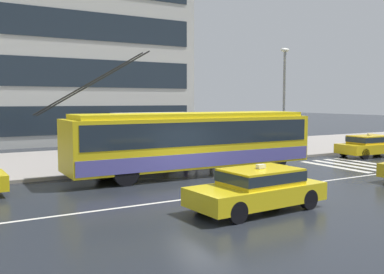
{
  "coord_description": "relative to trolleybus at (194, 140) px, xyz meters",
  "views": [
    {
      "loc": [
        -8.55,
        -13.78,
        3.33
      ],
      "look_at": [
        1.82,
        4.07,
        1.6
      ],
      "focal_mm": 40.5,
      "sensor_mm": 36.0,
      "label": 1
    }
  ],
  "objects": [
    {
      "name": "taxi_oncoming_near",
      "position": [
        -1.62,
        -6.61,
        -0.84
      ],
      "size": [
        4.37,
        2.07,
        1.39
      ],
      "color": "yellow",
      "rests_on": "ground_plane"
    },
    {
      "name": "ground_plane",
      "position": [
        -1.35,
        -3.08,
        -1.54
      ],
      "size": [
        160.0,
        160.0,
        0.0
      ],
      "primitive_type": "plane",
      "color": "#21252C"
    },
    {
      "name": "taxi_ahead_of_bus",
      "position": [
        12.33,
        0.06,
        -0.84
      ],
      "size": [
        4.44,
        1.98,
        1.39
      ],
      "color": "yellow",
      "rests_on": "ground_plane"
    },
    {
      "name": "pedestrian_approaching_curb",
      "position": [
        0.23,
        3.5,
        0.19
      ],
      "size": [
        1.44,
        1.44,
        1.98
      ],
      "color": "#585753",
      "rests_on": "sidewalk_slab"
    },
    {
      "name": "pedestrian_walking_past",
      "position": [
        -3.05,
        4.46,
        0.17
      ],
      "size": [
        1.09,
        1.09,
        1.96
      ],
      "color": "brown",
      "rests_on": "sidewalk_slab"
    },
    {
      "name": "crosswalk_stripe_center",
      "position": [
        8.98,
        -1.74,
        -1.54
      ],
      "size": [
        0.44,
        4.4,
        0.01
      ],
      "primitive_type": "cube",
      "color": "beige",
      "rests_on": "ground_plane"
    },
    {
      "name": "bus_shelter",
      "position": [
        -0.33,
        3.55,
        0.55
      ],
      "size": [
        4.27,
        1.82,
        2.57
      ],
      "color": "gray",
      "rests_on": "sidewalk_slab"
    },
    {
      "name": "pedestrian_waiting_by_pole",
      "position": [
        2.59,
        2.61,
        0.18
      ],
      "size": [
        1.53,
        1.53,
        1.94
      ],
      "color": "#454B3F",
      "rests_on": "sidewalk_slab"
    },
    {
      "name": "crosswalk_stripe_inner_b",
      "position": [
        9.88,
        -1.74,
        -1.54
      ],
      "size": [
        0.44,
        4.4,
        0.01
      ],
      "primitive_type": "cube",
      "color": "beige",
      "rests_on": "ground_plane"
    },
    {
      "name": "sidewalk_slab",
      "position": [
        -1.35,
        6.6,
        -1.47
      ],
      "size": [
        80.0,
        10.0,
        0.14
      ],
      "primitive_type": "cube",
      "color": "gray",
      "rests_on": "ground_plane"
    },
    {
      "name": "crosswalk_stripe_inner_a",
      "position": [
        8.08,
        -1.74,
        -1.54
      ],
      "size": [
        0.44,
        4.4,
        0.01
      ],
      "primitive_type": "cube",
      "color": "beige",
      "rests_on": "ground_plane"
    },
    {
      "name": "trolleybus",
      "position": [
        0.0,
        0.0,
        0.0
      ],
      "size": [
        12.65,
        2.69,
        5.4
      ],
      "color": "yellow",
      "rests_on": "ground_plane"
    },
    {
      "name": "office_tower_corner_left",
      "position": [
        -3.61,
        20.99,
        9.12
      ],
      "size": [
        25.23,
        12.24,
        21.3
      ],
      "color": "#B9B9B2",
      "rests_on": "ground_plane"
    },
    {
      "name": "crosswalk_stripe_edge_near",
      "position": [
        7.18,
        -1.74,
        -1.54
      ],
      "size": [
        0.44,
        4.4,
        0.01
      ],
      "primitive_type": "cube",
      "color": "beige",
      "rests_on": "ground_plane"
    },
    {
      "name": "pedestrian_at_shelter",
      "position": [
        1.4,
        3.13,
        0.16
      ],
      "size": [
        1.26,
        1.26,
        2.01
      ],
      "color": "navy",
      "rests_on": "sidewalk_slab"
    },
    {
      "name": "lane_centre_line",
      "position": [
        -1.35,
        -4.28,
        -1.54
      ],
      "size": [
        72.0,
        0.14,
        0.01
      ],
      "primitive_type": "cube",
      "color": "silver",
      "rests_on": "ground_plane"
    },
    {
      "name": "street_lamp",
      "position": [
        7.53,
        2.39,
        2.32
      ],
      "size": [
        0.6,
        0.32,
        6.24
      ],
      "color": "gray",
      "rests_on": "sidewalk_slab"
    }
  ]
}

